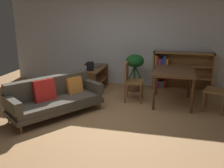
# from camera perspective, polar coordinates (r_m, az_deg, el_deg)

# --- Properties ---
(ground_plane) EXTENTS (8.16, 8.16, 0.00)m
(ground_plane) POSITION_cam_1_polar(r_m,az_deg,el_deg) (4.89, -3.77, -8.46)
(ground_plane) COLOR #A87A4C
(back_wall_panel) EXTENTS (6.80, 0.10, 2.70)m
(back_wall_panel) POSITION_cam_1_polar(r_m,az_deg,el_deg) (7.09, 2.57, 10.70)
(back_wall_panel) COLOR silver
(back_wall_panel) RESTS_ON ground_plane
(fabric_couch) EXTENTS (1.71, 1.98, 0.77)m
(fabric_couch) POSITION_cam_1_polar(r_m,az_deg,el_deg) (5.19, -13.20, -2.93)
(fabric_couch) COLOR brown
(fabric_couch) RESTS_ON ground_plane
(media_console) EXTENTS (0.39, 1.23, 0.63)m
(media_console) POSITION_cam_1_polar(r_m,az_deg,el_deg) (6.58, -3.88, 0.97)
(media_console) COLOR brown
(media_console) RESTS_ON ground_plane
(open_laptop) EXTENTS (0.44, 0.32, 0.08)m
(open_laptop) POSITION_cam_1_polar(r_m,az_deg,el_deg) (6.66, -4.36, 4.18)
(open_laptop) COLOR #333338
(open_laptop) RESTS_ON media_console
(desk_speaker) EXTENTS (0.18, 0.18, 0.21)m
(desk_speaker) POSITION_cam_1_polar(r_m,az_deg,el_deg) (6.23, -5.06, 4.13)
(desk_speaker) COLOR black
(desk_speaker) RESTS_ON media_console
(potted_floor_plant) EXTENTS (0.48, 0.56, 0.99)m
(potted_floor_plant) POSITION_cam_1_polar(r_m,az_deg,el_deg) (6.52, 5.30, 3.74)
(potted_floor_plant) COLOR brown
(potted_floor_plant) RESTS_ON ground_plane
(dining_table) EXTENTS (0.89, 1.12, 0.78)m
(dining_table) POSITION_cam_1_polar(r_m,az_deg,el_deg) (5.74, 14.12, 2.26)
(dining_table) COLOR #56351E
(dining_table) RESTS_ON ground_plane
(dining_chair_near) EXTENTS (0.42, 0.47, 0.94)m
(dining_chair_near) POSITION_cam_1_polar(r_m,az_deg,el_deg) (5.81, 4.43, 1.17)
(dining_chair_near) COLOR brown
(dining_chair_near) RESTS_ON ground_plane
(dining_chair_far) EXTENTS (0.54, 0.54, 0.90)m
(dining_chair_far) POSITION_cam_1_polar(r_m,az_deg,el_deg) (5.58, 23.67, -1.01)
(dining_chair_far) COLOR brown
(dining_chair_far) RESTS_ON ground_plane
(bookshelf) EXTENTS (1.56, 0.30, 1.02)m
(bookshelf) POSITION_cam_1_polar(r_m,az_deg,el_deg) (6.93, 15.05, 2.95)
(bookshelf) COLOR olive
(bookshelf) RESTS_ON ground_plane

